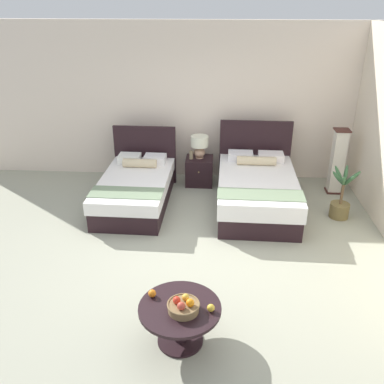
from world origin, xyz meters
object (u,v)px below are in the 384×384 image
Objects in this scene: bed_near_window at (136,188)px; vase at (191,155)px; bed_near_corner at (257,189)px; fruit_bowl at (183,306)px; floor_lamp_corner at (337,162)px; coffee_table at (180,316)px; nightstand at (199,171)px; table_lamp at (200,144)px; potted_palm at (340,203)px; loose_orange at (152,293)px; loose_apple at (211,308)px.

vase is at bearing 43.87° from bed_near_window.
fruit_bowl is at bearing -106.86° from bed_near_corner.
bed_near_corner is 1.64m from floor_lamp_corner.
bed_near_corner is 1.85× the size of floor_lamp_corner.
fruit_bowl is at bearing -54.03° from coffee_table.
fruit_bowl reaches higher than nightstand.
table_lamp is 4.08m from coffee_table.
bed_near_corner reaches higher than potted_palm.
nightstand is at bearing 90.53° from fruit_bowl.
nightstand is 6.30× the size of loose_orange.
table_lamp is at bearing 89.94° from coffee_table.
bed_near_corner is at bearing -154.82° from floor_lamp_corner.
fruit_bowl is 3.71m from potted_palm.
fruit_bowl is 0.39m from loose_orange.
bed_near_window reaches higher than vase.
vase is 2.62m from floor_lamp_corner.
nightstand is 2.61m from potted_palm.
fruit_bowl is (0.04, -0.06, 0.18)m from coffee_table.
bed_near_corner is 3.34m from fruit_bowl.
vase is at bearing 143.43° from bed_near_corner.
vase is at bearing 92.67° from fruit_bowl.
loose_orange is 0.10× the size of potted_palm.
bed_near_corner reaches higher than vase.
bed_near_window reaches higher than fruit_bowl.
bed_near_corner is 2.60× the size of coffee_table.
potted_palm is (3.37, -0.29, -0.03)m from bed_near_window.
floor_lamp_corner reaches higher than loose_orange.
potted_palm reaches higher than coffee_table.
loose_apple is 4.43m from floor_lamp_corner.
floor_lamp_corner is (2.47, -0.21, 0.33)m from nightstand.
table_lamp is 2.72× the size of vase.
potted_palm reaches higher than fruit_bowl.
bed_near_window is 26.37× the size of loose_apple.
vase is 0.47× the size of fruit_bowl.
table_lamp is at bearing 94.29° from loose_apple.
potted_palm reaches higher than loose_apple.
table_lamp is 4.12m from loose_apple.
bed_near_corner is 1.46m from vase.
bed_near_window is 3.59m from floor_lamp_corner.
vase is at bearing 92.11° from coffee_table.
vase reaches higher than loose_apple.
table_lamp reaches higher than vase.
bed_near_corner reaches higher than nightstand.
fruit_bowl is at bearing -71.36° from bed_near_window.
loose_apple is 0.95× the size of loose_orange.
nightstand is (-1.01, 0.90, -0.07)m from bed_near_corner.
bed_near_corner is 1.35m from potted_palm.
potted_palm is (2.63, 2.71, -0.24)m from loose_orange.
loose_orange is (-0.61, 0.18, 0.00)m from loose_apple.
loose_apple reaches higher than nightstand.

